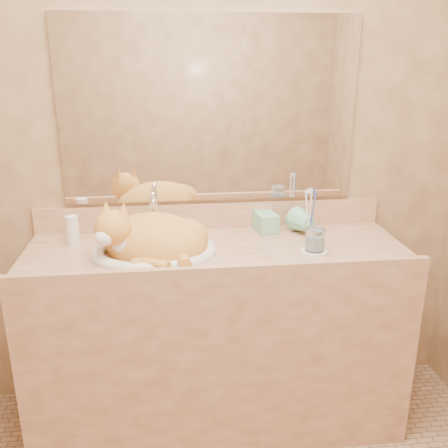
{
  "coord_description": "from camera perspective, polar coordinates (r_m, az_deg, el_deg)",
  "views": [
    {
      "loc": [
        -0.19,
        -1.22,
        1.62
      ],
      "look_at": [
        0.03,
        0.7,
        0.96
      ],
      "focal_mm": 40.0,
      "sensor_mm": 36.0,
      "label": 1
    }
  ],
  "objects": [
    {
      "name": "lotion_bottle",
      "position": [
        2.22,
        -16.9,
        -0.71
      ],
      "size": [
        0.05,
        0.05,
        0.13
      ],
      "primitive_type": "cylinder",
      "color": "white",
      "rests_on": "vanity_counter"
    },
    {
      "name": "wall_back",
      "position": [
        2.26,
        -1.61,
        9.29
      ],
      "size": [
        2.4,
        0.02,
        2.5
      ],
      "primitive_type": "cube",
      "color": "brown",
      "rests_on": "ground"
    },
    {
      "name": "saucer",
      "position": [
        2.09,
        10.27,
        -3.09
      ],
      "size": [
        0.11,
        0.11,
        0.01
      ],
      "primitive_type": "cylinder",
      "color": "white",
      "rests_on": "vanity_counter"
    },
    {
      "name": "faucet",
      "position": [
        2.23,
        -8.01,
        0.81
      ],
      "size": [
        0.05,
        0.13,
        0.19
      ],
      "primitive_type": null,
      "rotation": [
        0.0,
        0.0,
        -0.04
      ],
      "color": "white",
      "rests_on": "vanity_counter"
    },
    {
      "name": "toothbrush_cup",
      "position": [
        2.25,
        9.74,
        -0.16
      ],
      "size": [
        0.15,
        0.15,
        0.11
      ],
      "primitive_type": "imported",
      "rotation": [
        0.0,
        0.0,
        0.39
      ],
      "color": "#7AC4A0",
      "rests_on": "vanity_counter"
    },
    {
      "name": "sink_basin",
      "position": [
        2.05,
        -8.08,
        -1.21
      ],
      "size": [
        0.51,
        0.43,
        0.16
      ],
      "primitive_type": null,
      "rotation": [
        0.0,
        0.0,
        0.03
      ],
      "color": "white",
      "rests_on": "vanity_counter"
    },
    {
      "name": "water_glass",
      "position": [
        2.07,
        10.35,
        -1.76
      ],
      "size": [
        0.08,
        0.08,
        0.09
      ],
      "primitive_type": "cylinder",
      "color": "silver",
      "rests_on": "saucer"
    },
    {
      "name": "mirror",
      "position": [
        2.23,
        -1.62,
        12.79
      ],
      "size": [
        1.3,
        0.02,
        0.8
      ],
      "primitive_type": "cube",
      "color": "white",
      "rests_on": "wall_back"
    },
    {
      "name": "cat",
      "position": [
        2.04,
        -8.48,
        -1.48
      ],
      "size": [
        0.54,
        0.5,
        0.24
      ],
      "primitive_type": null,
      "rotation": [
        0.0,
        0.0,
        -0.41
      ],
      "color": "#C77C2E",
      "rests_on": "sink_basin"
    },
    {
      "name": "vanity_counter",
      "position": [
        2.29,
        -0.8,
        -12.71
      ],
      "size": [
        1.6,
        0.55,
        0.85
      ],
      "primitive_type": null,
      "color": "#986144",
      "rests_on": "floor"
    },
    {
      "name": "soap_dispenser",
      "position": [
        2.23,
        5.43,
        1.01
      ],
      "size": [
        0.1,
        0.1,
        0.19
      ],
      "primitive_type": "imported",
      "rotation": [
        0.0,
        0.0,
        0.15
      ],
      "color": "#7AC4A0",
      "rests_on": "vanity_counter"
    },
    {
      "name": "toothbrushes",
      "position": [
        2.22,
        9.85,
        1.78
      ],
      "size": [
        0.04,
        0.04,
        0.22
      ],
      "primitive_type": null,
      "color": "white",
      "rests_on": "toothbrush_cup"
    }
  ]
}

